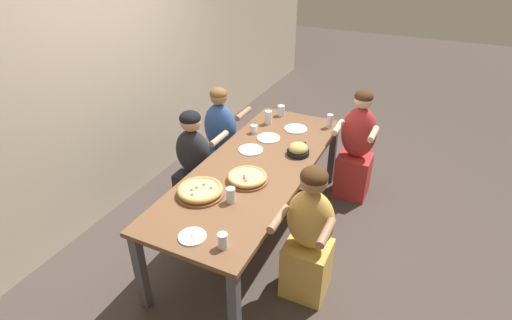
{
  "coord_description": "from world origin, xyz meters",
  "views": [
    {
      "loc": [
        -2.73,
        -1.3,
        2.56
      ],
      "look_at": [
        0.0,
        0.0,
        0.8
      ],
      "focal_mm": 28.0,
      "sensor_mm": 36.0,
      "label": 1
    }
  ],
  "objects_px": {
    "skillet_bowl": "(298,150)",
    "diner_near_midleft": "(309,240)",
    "cocktail_glass_blue": "(254,129)",
    "diner_near_right": "(356,150)",
    "empty_plate_b": "(251,150)",
    "drinking_glass_c": "(268,117)",
    "drinking_glass_e": "(330,121)",
    "diner_far_center": "(195,168)",
    "pizza_board_second": "(247,178)",
    "pizza_board_main": "(200,191)",
    "empty_plate_a": "(296,129)",
    "drinking_glass_d": "(281,111)",
    "drinking_glass_a": "(223,242)",
    "empty_plate_c": "(192,236)",
    "empty_plate_d": "(268,138)",
    "drinking_glass_b": "(231,196)",
    "diner_far_midright": "(221,145)"
  },
  "relations": [
    {
      "from": "empty_plate_d",
      "to": "drinking_glass_a",
      "type": "height_order",
      "value": "drinking_glass_a"
    },
    {
      "from": "pizza_board_main",
      "to": "empty_plate_d",
      "type": "distance_m",
      "value": 1.11
    },
    {
      "from": "pizza_board_main",
      "to": "diner_far_center",
      "type": "bearing_deg",
      "value": 37.68
    },
    {
      "from": "empty_plate_b",
      "to": "diner_far_midright",
      "type": "bearing_deg",
      "value": 57.91
    },
    {
      "from": "pizza_board_second",
      "to": "diner_near_right",
      "type": "xyz_separation_m",
      "value": [
        1.28,
        -0.63,
        -0.23
      ]
    },
    {
      "from": "empty_plate_d",
      "to": "diner_far_center",
      "type": "xyz_separation_m",
      "value": [
        -0.49,
        0.57,
        -0.23
      ]
    },
    {
      "from": "empty_plate_a",
      "to": "diner_near_midleft",
      "type": "height_order",
      "value": "diner_near_midleft"
    },
    {
      "from": "cocktail_glass_blue",
      "to": "diner_near_right",
      "type": "bearing_deg",
      "value": -64.91
    },
    {
      "from": "skillet_bowl",
      "to": "pizza_board_second",
      "type": "bearing_deg",
      "value": 159.47
    },
    {
      "from": "drinking_glass_a",
      "to": "drinking_glass_b",
      "type": "distance_m",
      "value": 0.5
    },
    {
      "from": "pizza_board_main",
      "to": "empty_plate_a",
      "type": "relative_size",
      "value": 1.61
    },
    {
      "from": "pizza_board_main",
      "to": "empty_plate_a",
      "type": "distance_m",
      "value": 1.45
    },
    {
      "from": "empty_plate_d",
      "to": "diner_far_center",
      "type": "height_order",
      "value": "diner_far_center"
    },
    {
      "from": "empty_plate_a",
      "to": "empty_plate_d",
      "type": "bearing_deg",
      "value": 151.49
    },
    {
      "from": "empty_plate_b",
      "to": "diner_near_right",
      "type": "xyz_separation_m",
      "value": [
        0.8,
        -0.84,
        -0.2
      ]
    },
    {
      "from": "drinking_glass_d",
      "to": "pizza_board_main",
      "type": "bearing_deg",
      "value": -179.59
    },
    {
      "from": "empty_plate_a",
      "to": "empty_plate_d",
      "type": "xyz_separation_m",
      "value": [
        -0.31,
        0.17,
        0.0
      ]
    },
    {
      "from": "drinking_glass_a",
      "to": "drinking_glass_e",
      "type": "bearing_deg",
      "value": -2.92
    },
    {
      "from": "pizza_board_second",
      "to": "diner_far_center",
      "type": "distance_m",
      "value": 0.82
    },
    {
      "from": "pizza_board_second",
      "to": "skillet_bowl",
      "type": "height_order",
      "value": "skillet_bowl"
    },
    {
      "from": "empty_plate_b",
      "to": "drinking_glass_e",
      "type": "xyz_separation_m",
      "value": [
        0.8,
        -0.52,
        0.07
      ]
    },
    {
      "from": "empty_plate_c",
      "to": "drinking_glass_a",
      "type": "bearing_deg",
      "value": -88.92
    },
    {
      "from": "drinking_glass_d",
      "to": "drinking_glass_c",
      "type": "bearing_deg",
      "value": 170.74
    },
    {
      "from": "pizza_board_main",
      "to": "drinking_glass_c",
      "type": "relative_size",
      "value": 2.64
    },
    {
      "from": "skillet_bowl",
      "to": "diner_near_midleft",
      "type": "distance_m",
      "value": 0.96
    },
    {
      "from": "empty_plate_c",
      "to": "diner_near_right",
      "type": "bearing_deg",
      "value": -17.6
    },
    {
      "from": "skillet_bowl",
      "to": "diner_near_midleft",
      "type": "relative_size",
      "value": 0.26
    },
    {
      "from": "drinking_glass_b",
      "to": "pizza_board_main",
      "type": "bearing_deg",
      "value": 93.93
    },
    {
      "from": "drinking_glass_b",
      "to": "drinking_glass_e",
      "type": "relative_size",
      "value": 0.85
    },
    {
      "from": "drinking_glass_c",
      "to": "diner_far_midright",
      "type": "height_order",
      "value": "diner_far_midright"
    },
    {
      "from": "empty_plate_a",
      "to": "drinking_glass_a",
      "type": "bearing_deg",
      "value": -174.03
    },
    {
      "from": "pizza_board_main",
      "to": "drinking_glass_a",
      "type": "xyz_separation_m",
      "value": [
        -0.45,
        -0.46,
        0.01
      ]
    },
    {
      "from": "pizza_board_main",
      "to": "empty_plate_c",
      "type": "height_order",
      "value": "pizza_board_main"
    },
    {
      "from": "diner_near_midleft",
      "to": "drinking_glass_a",
      "type": "bearing_deg",
      "value": 52.58
    },
    {
      "from": "pizza_board_second",
      "to": "diner_near_right",
      "type": "height_order",
      "value": "diner_near_right"
    },
    {
      "from": "empty_plate_a",
      "to": "drinking_glass_d",
      "type": "bearing_deg",
      "value": 46.57
    },
    {
      "from": "drinking_glass_b",
      "to": "drinking_glass_c",
      "type": "bearing_deg",
      "value": 12.66
    },
    {
      "from": "drinking_glass_a",
      "to": "drinking_glass_c",
      "type": "xyz_separation_m",
      "value": [
        1.87,
        0.51,
        0.02
      ]
    },
    {
      "from": "empty_plate_d",
      "to": "drinking_glass_b",
      "type": "height_order",
      "value": "drinking_glass_b"
    },
    {
      "from": "pizza_board_second",
      "to": "empty_plate_c",
      "type": "relative_size",
      "value": 1.8
    },
    {
      "from": "empty_plate_c",
      "to": "empty_plate_d",
      "type": "height_order",
      "value": "same"
    },
    {
      "from": "empty_plate_c",
      "to": "drinking_glass_c",
      "type": "height_order",
      "value": "drinking_glass_c"
    },
    {
      "from": "empty_plate_b",
      "to": "diner_far_midright",
      "type": "height_order",
      "value": "diner_far_midright"
    },
    {
      "from": "drinking_glass_e",
      "to": "diner_near_midleft",
      "type": "distance_m",
      "value": 1.58
    },
    {
      "from": "pizza_board_second",
      "to": "empty_plate_a",
      "type": "height_order",
      "value": "pizza_board_second"
    },
    {
      "from": "drinking_glass_c",
      "to": "diner_far_midright",
      "type": "xyz_separation_m",
      "value": [
        -0.29,
        0.42,
        -0.29
      ]
    },
    {
      "from": "skillet_bowl",
      "to": "diner_far_center",
      "type": "height_order",
      "value": "diner_far_center"
    },
    {
      "from": "pizza_board_second",
      "to": "empty_plate_d",
      "type": "xyz_separation_m",
      "value": [
        0.78,
        0.15,
        -0.02
      ]
    },
    {
      "from": "empty_plate_b",
      "to": "drinking_glass_c",
      "type": "bearing_deg",
      "value": 8.56
    },
    {
      "from": "drinking_glass_d",
      "to": "diner_near_right",
      "type": "bearing_deg",
      "value": -94.37
    }
  ]
}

